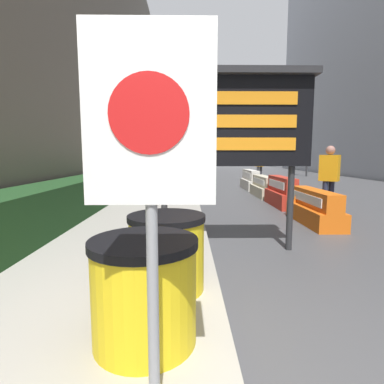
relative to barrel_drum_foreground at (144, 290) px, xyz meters
name	(u,v)px	position (x,y,z in m)	size (l,w,h in m)	color
building_left_facade	(92,5)	(-3.10, 9.40, 6.29)	(0.40, 50.40, 13.67)	#706656
hedge_strip	(51,205)	(-2.30, 3.62, 0.02)	(0.90, 7.92, 0.81)	#1E421E
barrel_drum_foreground	(144,290)	(0.00, 0.00, 0.00)	(0.77, 0.77, 0.77)	yellow
barrel_drum_middle	(167,252)	(0.10, 0.86, 0.00)	(0.77, 0.77, 0.77)	yellow
warning_sign	(150,147)	(0.13, -0.60, 1.01)	(0.63, 0.08, 1.97)	gray
message_board	(229,120)	(0.94, 2.60, 1.50)	(2.62, 0.36, 2.79)	#28282B
jersey_barrier_orange_far	(314,209)	(3.13, 4.46, -0.21)	(0.61, 1.92, 0.76)	orange
jersey_barrier_red_striped	(282,193)	(3.13, 6.80, -0.16)	(0.56, 1.85, 0.88)	red
jersey_barrier_cream	(264,187)	(3.13, 8.94, -0.21)	(0.62, 2.04, 0.75)	beige
jersey_barrier_white	(250,181)	(3.13, 11.31, -0.16)	(0.57, 2.06, 0.87)	silver
traffic_cone_near	(295,206)	(2.93, 5.11, -0.26)	(0.32, 0.32, 0.58)	black
traffic_light_near_curb	(204,132)	(1.38, 17.42, 2.48)	(0.28, 0.45, 4.18)	#2D2D30
traffic_light_far_side	(309,135)	(8.98, 19.52, 2.43)	(0.28, 0.45, 4.12)	#2D2D30
pedestrian_worker	(329,174)	(3.99, 5.65, 0.49)	(0.53, 0.51, 1.76)	#23283D
pedestrian_passerby	(260,163)	(4.50, 15.32, 0.53)	(0.55, 0.51, 1.82)	#333338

